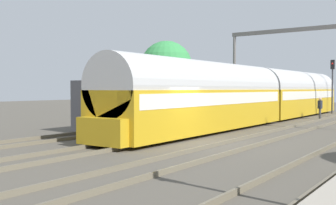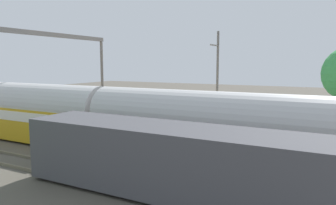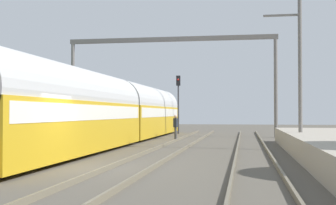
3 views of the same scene
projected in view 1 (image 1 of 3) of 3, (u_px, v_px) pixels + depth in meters
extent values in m
plane|color=#544E45|center=(197.00, 143.00, 18.27)|extent=(120.00, 120.00, 0.00)
cube|color=#6A614E|center=(89.00, 132.00, 22.15)|extent=(0.08, 60.00, 0.16)
cube|color=#6A614E|center=(109.00, 133.00, 21.33)|extent=(0.08, 60.00, 0.16)
cube|color=#6A614E|center=(148.00, 137.00, 19.83)|extent=(0.08, 60.00, 0.16)
cube|color=#6A614E|center=(173.00, 139.00, 19.02)|extent=(0.08, 60.00, 0.16)
cube|color=#6A614E|center=(223.00, 143.00, 17.52)|extent=(0.08, 60.00, 0.16)
cube|color=#6A614E|center=(254.00, 146.00, 16.70)|extent=(0.08, 60.00, 0.16)
cube|color=#6A614E|center=(320.00, 151.00, 15.20)|extent=(0.08, 60.00, 0.16)
cube|color=gold|center=(205.00, 109.00, 22.91)|extent=(2.90, 16.00, 2.20)
cube|color=silver|center=(205.00, 98.00, 22.89)|extent=(2.93, 15.36, 0.64)
cylinder|color=#B9B9B9|center=(205.00, 86.00, 22.86)|extent=(2.84, 16.00, 2.84)
cube|color=gold|center=(296.00, 102.00, 36.33)|extent=(2.90, 16.00, 2.20)
cube|color=silver|center=(296.00, 95.00, 36.30)|extent=(2.93, 15.36, 0.64)
cylinder|color=#B9B9B9|center=(296.00, 87.00, 36.28)|extent=(2.84, 16.00, 2.84)
cube|color=gold|center=(102.00, 132.00, 16.16)|extent=(2.40, 0.50, 1.10)
cube|color=#47474C|center=(162.00, 103.00, 26.45)|extent=(2.80, 13.00, 2.70)
cube|color=black|center=(162.00, 123.00, 26.50)|extent=(2.52, 11.96, 0.10)
cylinder|color=#3C3C3C|center=(320.00, 114.00, 32.16)|extent=(0.20, 0.20, 0.85)
cube|color=#232833|center=(320.00, 105.00, 32.13)|extent=(0.29, 0.43, 0.64)
sphere|color=tan|center=(320.00, 99.00, 32.12)|extent=(0.24, 0.24, 0.24)
cylinder|color=#2D2D33|center=(332.00, 91.00, 39.47)|extent=(0.14, 0.14, 4.31)
cube|color=black|center=(333.00, 65.00, 39.38)|extent=(0.36, 0.20, 0.90)
sphere|color=red|center=(332.00, 64.00, 39.28)|extent=(0.16, 0.16, 0.16)
cylinder|color=#65615E|center=(234.00, 75.00, 39.78)|extent=(0.28, 0.28, 7.50)
cube|color=#65615E|center=(320.00, 28.00, 35.03)|extent=(16.57, 0.24, 0.36)
cylinder|color=#4C3826|center=(166.00, 101.00, 37.76)|extent=(0.36, 0.36, 2.63)
sphere|color=#38924A|center=(166.00, 67.00, 37.65)|extent=(4.81, 4.81, 4.81)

